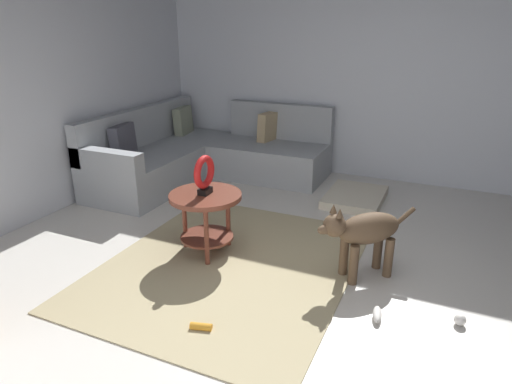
{
  "coord_description": "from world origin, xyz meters",
  "views": [
    {
      "loc": [
        -2.7,
        -0.81,
        1.85
      ],
      "look_at": [
        0.45,
        0.6,
        0.55
      ],
      "focal_mm": 31.48,
      "sensor_mm": 36.0,
      "label": 1
    }
  ],
  "objects_px": {
    "torus_sculpture": "(204,174)",
    "dog_bed_mat": "(355,197)",
    "dog": "(364,232)",
    "dog_toy_ball": "(460,320)",
    "dog_toy_rope": "(201,327)",
    "side_table": "(206,208)",
    "dog_toy_bone": "(377,314)",
    "sectional_couch": "(204,156)"
  },
  "relations": [
    {
      "from": "sectional_couch",
      "to": "dog_bed_mat",
      "type": "relative_size",
      "value": 2.81
    },
    {
      "from": "dog_toy_ball",
      "to": "side_table",
      "type": "bearing_deg",
      "value": 84.47
    },
    {
      "from": "dog_toy_rope",
      "to": "dog_toy_bone",
      "type": "xyz_separation_m",
      "value": [
        0.59,
        -1.01,
        0.0
      ]
    },
    {
      "from": "torus_sculpture",
      "to": "dog_toy_ball",
      "type": "xyz_separation_m",
      "value": [
        -0.19,
        -2.0,
        -0.67
      ]
    },
    {
      "from": "sectional_couch",
      "to": "dog",
      "type": "height_order",
      "value": "sectional_couch"
    },
    {
      "from": "dog_bed_mat",
      "to": "dog_toy_rope",
      "type": "relative_size",
      "value": 5.65
    },
    {
      "from": "dog_toy_ball",
      "to": "dog_toy_rope",
      "type": "xyz_separation_m",
      "value": [
        -0.74,
        1.51,
        -0.01
      ]
    },
    {
      "from": "side_table",
      "to": "dog_toy_ball",
      "type": "xyz_separation_m",
      "value": [
        -0.19,
        -2.0,
        -0.38
      ]
    },
    {
      "from": "side_table",
      "to": "dog_toy_bone",
      "type": "height_order",
      "value": "side_table"
    },
    {
      "from": "dog",
      "to": "dog_toy_bone",
      "type": "height_order",
      "value": "dog"
    },
    {
      "from": "dog",
      "to": "dog_toy_ball",
      "type": "relative_size",
      "value": 8.42
    },
    {
      "from": "dog_bed_mat",
      "to": "dog_toy_bone",
      "type": "distance_m",
      "value": 2.14
    },
    {
      "from": "dog_toy_ball",
      "to": "dog_toy_bone",
      "type": "xyz_separation_m",
      "value": [
        -0.15,
        0.5,
        -0.01
      ]
    },
    {
      "from": "side_table",
      "to": "dog_toy_ball",
      "type": "distance_m",
      "value": 2.05
    },
    {
      "from": "dog",
      "to": "torus_sculpture",
      "type": "bearing_deg",
      "value": 51.76
    },
    {
      "from": "dog_bed_mat",
      "to": "dog_toy_bone",
      "type": "height_order",
      "value": "dog_bed_mat"
    },
    {
      "from": "dog_toy_rope",
      "to": "dog",
      "type": "bearing_deg",
      "value": -36.3
    },
    {
      "from": "dog_bed_mat",
      "to": "dog_toy_ball",
      "type": "relative_size",
      "value": 10.54
    },
    {
      "from": "sectional_couch",
      "to": "side_table",
      "type": "bearing_deg",
      "value": -148.93
    },
    {
      "from": "dog_bed_mat",
      "to": "dog",
      "type": "distance_m",
      "value": 1.65
    },
    {
      "from": "dog_toy_ball",
      "to": "dog",
      "type": "bearing_deg",
      "value": 64.83
    },
    {
      "from": "dog",
      "to": "dog_toy_rope",
      "type": "height_order",
      "value": "dog"
    },
    {
      "from": "sectional_couch",
      "to": "torus_sculpture",
      "type": "distance_m",
      "value": 2.06
    },
    {
      "from": "sectional_couch",
      "to": "side_table",
      "type": "distance_m",
      "value": 2.02
    },
    {
      "from": "sectional_couch",
      "to": "dog_bed_mat",
      "type": "xyz_separation_m",
      "value": [
        -0.01,
        -1.93,
        -0.25
      ]
    },
    {
      "from": "sectional_couch",
      "to": "dog_toy_bone",
      "type": "relative_size",
      "value": 12.5
    },
    {
      "from": "dog_bed_mat",
      "to": "dog_toy_rope",
      "type": "distance_m",
      "value": 2.68
    },
    {
      "from": "dog_bed_mat",
      "to": "dog",
      "type": "bearing_deg",
      "value": -166.23
    },
    {
      "from": "torus_sculpture",
      "to": "dog_bed_mat",
      "type": "relative_size",
      "value": 0.41
    },
    {
      "from": "torus_sculpture",
      "to": "dog_toy_ball",
      "type": "relative_size",
      "value": 4.3
    },
    {
      "from": "torus_sculpture",
      "to": "dog",
      "type": "distance_m",
      "value": 1.33
    },
    {
      "from": "side_table",
      "to": "dog_toy_bone",
      "type": "xyz_separation_m",
      "value": [
        -0.34,
        -1.5,
        -0.39
      ]
    },
    {
      "from": "dog_bed_mat",
      "to": "dog_toy_rope",
      "type": "xyz_separation_m",
      "value": [
        -2.64,
        0.41,
        -0.02
      ]
    },
    {
      "from": "dog",
      "to": "dog_toy_rope",
      "type": "bearing_deg",
      "value": 98.95
    },
    {
      "from": "sectional_couch",
      "to": "dog_bed_mat",
      "type": "height_order",
      "value": "sectional_couch"
    },
    {
      "from": "torus_sculpture",
      "to": "dog_bed_mat",
      "type": "bearing_deg",
      "value": -27.58
    },
    {
      "from": "sectional_couch",
      "to": "torus_sculpture",
      "type": "height_order",
      "value": "sectional_couch"
    },
    {
      "from": "sectional_couch",
      "to": "dog_bed_mat",
      "type": "bearing_deg",
      "value": -90.36
    },
    {
      "from": "dog_toy_rope",
      "to": "torus_sculpture",
      "type": "bearing_deg",
      "value": 27.64
    },
    {
      "from": "sectional_couch",
      "to": "torus_sculpture",
      "type": "xyz_separation_m",
      "value": [
        -1.73,
        -1.04,
        0.42
      ]
    },
    {
      "from": "dog_bed_mat",
      "to": "torus_sculpture",
      "type": "bearing_deg",
      "value": 152.42
    },
    {
      "from": "torus_sculpture",
      "to": "dog_toy_rope",
      "type": "distance_m",
      "value": 1.26
    }
  ]
}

